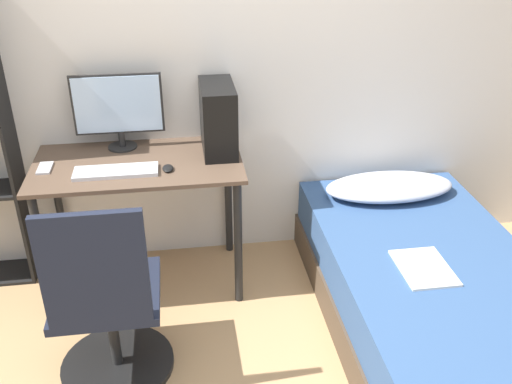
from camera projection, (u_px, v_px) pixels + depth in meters
name	position (u px, v px, depth m)	size (l,w,h in m)	color
wall_back	(199.00, 52.00, 3.11)	(8.00, 0.05, 2.50)	silver
desk	(140.00, 182.00, 3.06)	(1.10, 0.61, 0.77)	brown
office_chair	(108.00, 315.00, 2.52)	(0.53, 0.53, 0.98)	black
bed	(428.00, 292.00, 2.92)	(1.01, 1.82, 0.43)	#4C3D2D
pillow	(389.00, 187.00, 3.36)	(0.76, 0.36, 0.11)	#B2B7C6
magazine	(424.00, 268.00, 2.72)	(0.24, 0.32, 0.01)	silver
monitor	(118.00, 108.00, 3.07)	(0.48, 0.16, 0.42)	black
keyboard	(116.00, 171.00, 2.88)	(0.42, 0.14, 0.02)	silver
pc_tower	(218.00, 118.00, 3.06)	(0.18, 0.38, 0.37)	black
mouse	(168.00, 168.00, 2.91)	(0.06, 0.09, 0.02)	black
phone	(45.00, 168.00, 2.93)	(0.07, 0.14, 0.01)	#B7B7BC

